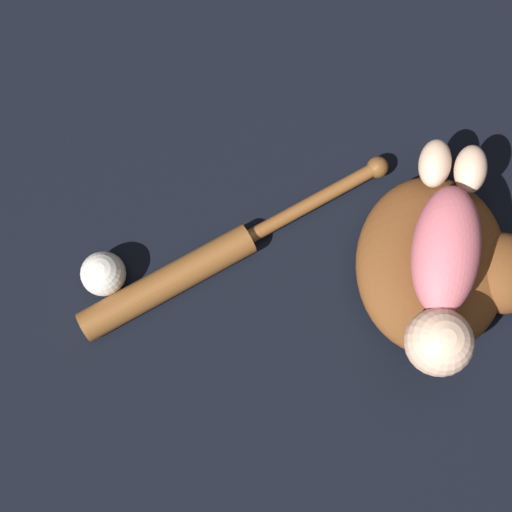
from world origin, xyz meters
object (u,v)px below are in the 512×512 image
(baseball_glove, at_px, (443,266))
(baseball_bat, at_px, (199,264))
(baseball, at_px, (103,274))
(baby_figure, at_px, (444,267))

(baseball_glove, height_order, baseball_bat, baseball_glove)
(baseball_glove, distance_m, baseball_bat, 0.40)
(baseball_bat, bearing_deg, baseball_glove, 85.34)
(baseball_glove, bearing_deg, baseball, -92.49)
(baseball_bat, xyz_separation_m, baseball, (0.01, -0.15, 0.01))
(baby_figure, relative_size, baseball_bat, 0.71)
(baby_figure, xyz_separation_m, baseball_bat, (-0.05, -0.37, -0.11))
(baseball_glove, xyz_separation_m, baseball, (-0.02, -0.55, -0.01))
(baseball_glove, distance_m, baseball, 0.55)
(baby_figure, relative_size, baseball, 5.11)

